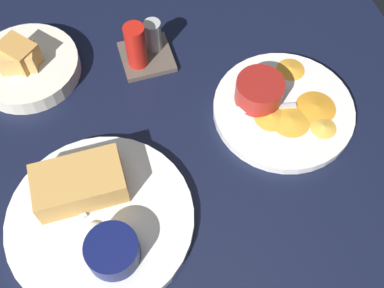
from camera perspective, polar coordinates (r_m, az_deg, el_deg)
ground_plane at (r=75.11cm, az=-7.54°, el=-5.78°), size 110.00×110.00×3.00cm
plate_sandwich_main at (r=71.54cm, az=-11.25°, el=-8.99°), size 27.56×27.56×1.60cm
sandwich_half_near at (r=70.98cm, az=-13.69°, el=-4.72°), size 13.33×7.72×4.80cm
ramekin_dark_sauce at (r=66.56cm, az=-9.86°, el=-12.63°), size 7.45×7.45×3.88cm
spoon_by_dark_ramekin at (r=70.29cm, az=-12.36°, el=-9.50°), size 5.22×9.65×0.80cm
plate_chips_companion at (r=80.75cm, az=10.70°, el=4.02°), size 23.51×23.51×1.60cm
ramekin_light_gravy at (r=78.67cm, az=7.88°, el=6.36°), size 7.95×7.95×4.14cm
spoon_by_gravy_ramekin at (r=78.85cm, az=7.30°, el=4.33°), size 9.93×3.70×0.80cm
plantain_chip_scatter at (r=80.06cm, az=12.33°, el=4.20°), size 15.84×18.90×0.60cm
bread_basket_rear at (r=88.37cm, az=-19.55°, el=8.85°), size 18.10×18.10×7.17cm
condiment_caddy at (r=84.84cm, az=-6.11°, el=11.45°), size 9.00×9.00×9.50cm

